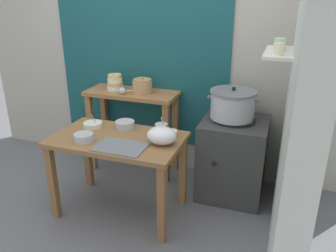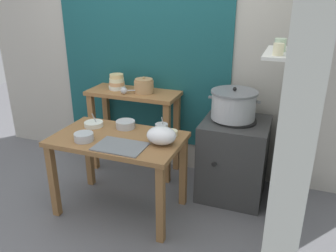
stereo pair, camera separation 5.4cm
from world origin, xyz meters
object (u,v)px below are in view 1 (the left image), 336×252
Objects in this scene: prep_table at (118,149)px; clay_pot at (142,86)px; steamer_pot at (233,104)px; plastic_bag at (162,135)px; stove_block at (233,158)px; prep_bowl_3 at (93,124)px; prep_bowl_0 at (125,124)px; bowl_stack_enamel at (115,83)px; serving_tray at (121,147)px; prep_bowl_2 at (172,133)px; prep_bowl_1 at (84,137)px; prep_bowl_4 at (161,127)px; back_shelf_table at (132,112)px; ladle at (124,91)px.

prep_table is 0.83m from clay_pot.
steamer_pot is 1.93× the size of plastic_bag.
stove_block is 1.35m from prep_bowl_3.
clay_pot is 0.58m from prep_bowl_0.
prep_bowl_0 is (0.38, -0.55, -0.22)m from bowl_stack_enamel.
stove_block is 1.16m from serving_tray.
stove_block is 4.53× the size of prep_bowl_0.
prep_table is at bearing -83.40° from clay_pot.
prep_table is 0.26m from prep_bowl_0.
steamer_pot is at bearing 45.89° from prep_bowl_2.
prep_bowl_0 is (-0.89, -0.43, -0.16)m from steamer_pot.
plastic_bag reaches higher than serving_tray.
prep_bowl_0 is (-0.93, -0.41, 0.37)m from stove_block.
prep_bowl_0 is at bearing 62.77° from prep_bowl_1.
bowl_stack_enamel is at bearing 119.19° from serving_tray.
prep_bowl_1 is at bearing -98.62° from clay_pot.
steamer_pot reaches higher than clay_pot.
prep_bowl_2 is (-0.44, -0.45, -0.16)m from steamer_pot.
prep_bowl_3 is 1.21× the size of prep_bowl_4.
prep_bowl_3 is at bearing -170.42° from prep_bowl_4.
prep_bowl_4 is (0.39, -0.50, -0.21)m from clay_pot.
prep_bowl_3 reaches higher than prep_bowl_0.
stove_block is 3.20× the size of plastic_bag.
prep_bowl_3 is (-0.72, 0.14, -0.05)m from plastic_bag.
back_shelf_table is 2.04× the size of steamer_pot.
clay_pot is 0.90m from plastic_bag.
plastic_bag is (0.64, -0.63, -0.14)m from ladle.
prep_bowl_1 is (-1.12, -0.78, 0.37)m from stove_block.
prep_bowl_2 is at bearing 3.30° from prep_bowl_3.
clay_pot is 0.50× the size of serving_tray.
prep_bowl_4 is at bearing 65.88° from serving_tray.
back_shelf_table is 0.72m from prep_bowl_4.
prep_bowl_1 is at bearing -143.47° from steamer_pot.
bowl_stack_enamel is at bearing 118.04° from prep_table.
prep_bowl_0 is at bearing 177.05° from prep_bowl_2.
serving_tray is at bearing -70.51° from back_shelf_table.
steamer_pot is (1.06, -0.11, 0.23)m from back_shelf_table.
clay_pot is at bearing 0.00° from back_shelf_table.
stove_block is at bearing 21.18° from prep_bowl_3.
clay_pot is at bearing 173.33° from steamer_pot.
ladle reaches higher than prep_bowl_4.
back_shelf_table is at bearing 135.88° from prep_bowl_4.
prep_bowl_4 reaches higher than prep_bowl_2.
stove_block is at bearing 34.86° from prep_bowl_1.
clay_pot reaches higher than prep_bowl_2.
ladle is 0.53m from prep_bowl_3.
bowl_stack_enamel reaches higher than prep_table.
clay_pot is at bearing 95.79° from prep_bowl_0.
prep_table is 1.15× the size of back_shelf_table.
serving_tray is at bearing -132.57° from steamer_pot.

